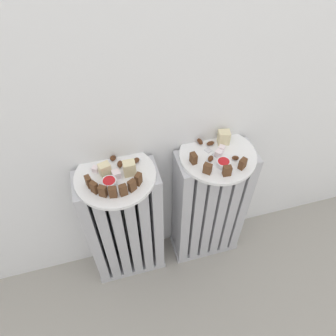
{
  "coord_description": "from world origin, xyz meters",
  "views": [
    {
      "loc": [
        -0.19,
        -0.42,
        1.42
      ],
      "look_at": [
        0.0,
        0.28,
        0.61
      ],
      "focal_mm": 34.03,
      "sensor_mm": 36.0,
      "label": 1
    }
  ],
  "objects_px": {
    "radiator_right": "(209,208)",
    "plate_left": "(115,176)",
    "jam_bowl_left": "(109,183)",
    "fork": "(215,156)",
    "radiator_left": "(125,228)",
    "jam_bowl_right": "(223,163)",
    "plate_right": "(218,155)"
  },
  "relations": [
    {
      "from": "radiator_right",
      "to": "plate_left",
      "type": "height_order",
      "value": "plate_left"
    },
    {
      "from": "jam_bowl_left",
      "to": "fork",
      "type": "distance_m",
      "value": 0.37
    },
    {
      "from": "radiator_left",
      "to": "plate_left",
      "type": "height_order",
      "value": "plate_left"
    },
    {
      "from": "radiator_right",
      "to": "jam_bowl_right",
      "type": "relative_size",
      "value": 13.24
    },
    {
      "from": "plate_right",
      "to": "jam_bowl_right",
      "type": "xyz_separation_m",
      "value": [
        -0.0,
        -0.05,
        0.02
      ]
    },
    {
      "from": "jam_bowl_left",
      "to": "fork",
      "type": "height_order",
      "value": "jam_bowl_left"
    },
    {
      "from": "radiator_left",
      "to": "plate_left",
      "type": "relative_size",
      "value": 2.31
    },
    {
      "from": "jam_bowl_right",
      "to": "fork",
      "type": "bearing_deg",
      "value": 102.02
    },
    {
      "from": "jam_bowl_left",
      "to": "jam_bowl_right",
      "type": "relative_size",
      "value": 1.01
    },
    {
      "from": "jam_bowl_left",
      "to": "jam_bowl_right",
      "type": "xyz_separation_m",
      "value": [
        0.38,
        -0.01,
        -0.0
      ]
    },
    {
      "from": "plate_right",
      "to": "jam_bowl_right",
      "type": "bearing_deg",
      "value": -93.05
    },
    {
      "from": "radiator_right",
      "to": "plate_left",
      "type": "relative_size",
      "value": 2.31
    },
    {
      "from": "plate_left",
      "to": "jam_bowl_right",
      "type": "bearing_deg",
      "value": -8.55
    },
    {
      "from": "plate_left",
      "to": "fork",
      "type": "relative_size",
      "value": 2.61
    },
    {
      "from": "jam_bowl_right",
      "to": "fork",
      "type": "xyz_separation_m",
      "value": [
        -0.01,
        0.05,
        -0.01
      ]
    },
    {
      "from": "radiator_left",
      "to": "fork",
      "type": "distance_m",
      "value": 0.48
    },
    {
      "from": "plate_right",
      "to": "jam_bowl_left",
      "type": "xyz_separation_m",
      "value": [
        -0.38,
        -0.04,
        0.02
      ]
    },
    {
      "from": "jam_bowl_left",
      "to": "jam_bowl_right",
      "type": "bearing_deg",
      "value": -2.09
    },
    {
      "from": "jam_bowl_left",
      "to": "jam_bowl_right",
      "type": "height_order",
      "value": "jam_bowl_left"
    },
    {
      "from": "jam_bowl_right",
      "to": "plate_left",
      "type": "bearing_deg",
      "value": 171.45
    },
    {
      "from": "radiator_left",
      "to": "radiator_right",
      "type": "bearing_deg",
      "value": 0.0
    },
    {
      "from": "plate_right",
      "to": "fork",
      "type": "relative_size",
      "value": 2.61
    },
    {
      "from": "jam_bowl_right",
      "to": "fork",
      "type": "height_order",
      "value": "jam_bowl_right"
    },
    {
      "from": "jam_bowl_left",
      "to": "fork",
      "type": "relative_size",
      "value": 0.46
    },
    {
      "from": "radiator_right",
      "to": "plate_right",
      "type": "xyz_separation_m",
      "value": [
        -0.0,
        -0.0,
        0.32
      ]
    },
    {
      "from": "jam_bowl_left",
      "to": "plate_left",
      "type": "bearing_deg",
      "value": 60.68
    },
    {
      "from": "radiator_right",
      "to": "jam_bowl_right",
      "type": "distance_m",
      "value": 0.34
    },
    {
      "from": "radiator_left",
      "to": "plate_right",
      "type": "distance_m",
      "value": 0.48
    },
    {
      "from": "radiator_left",
      "to": "fork",
      "type": "height_order",
      "value": "fork"
    },
    {
      "from": "radiator_left",
      "to": "jam_bowl_right",
      "type": "distance_m",
      "value": 0.49
    },
    {
      "from": "radiator_left",
      "to": "jam_bowl_right",
      "type": "xyz_separation_m",
      "value": [
        0.36,
        -0.05,
        0.34
      ]
    },
    {
      "from": "plate_left",
      "to": "jam_bowl_left",
      "type": "distance_m",
      "value": 0.05
    }
  ]
}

